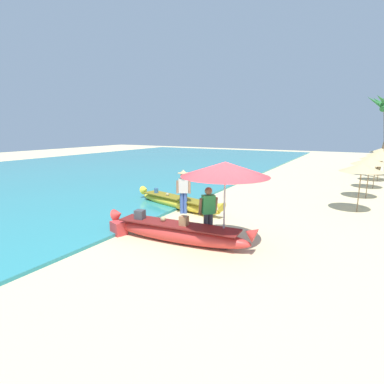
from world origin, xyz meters
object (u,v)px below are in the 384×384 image
object	(u,v)px
person_vendor_hatted	(183,188)
person_tourist_customer	(208,211)
boat_red_foreground	(177,232)
boat_yellow_midground	(178,202)
cooler_box	(119,228)
patio_umbrella_large	(225,169)

from	to	relation	value
person_vendor_hatted	person_tourist_customer	bearing A→B (deg)	-45.17
boat_red_foreground	boat_yellow_midground	bearing A→B (deg)	121.88
boat_yellow_midground	person_vendor_hatted	xyz separation A→B (m)	(0.59, -0.52, 0.73)
boat_yellow_midground	cooler_box	world-z (taller)	boat_yellow_midground
boat_red_foreground	cooler_box	distance (m)	1.95
boat_red_foreground	person_vendor_hatted	distance (m)	3.11
patio_umbrella_large	cooler_box	size ratio (longest dim) A/B	5.35
boat_red_foreground	cooler_box	xyz separation A→B (m)	(-1.92, -0.34, -0.10)
patio_umbrella_large	person_tourist_customer	bearing A→B (deg)	158.33
person_vendor_hatted	person_tourist_customer	distance (m)	3.01
boat_yellow_midground	cooler_box	bearing A→B (deg)	-88.72
boat_red_foreground	cooler_box	size ratio (longest dim) A/B	10.44
person_tourist_customer	boat_red_foreground	bearing A→B (deg)	-142.21
person_tourist_customer	patio_umbrella_large	bearing A→B (deg)	-21.67
boat_red_foreground	person_vendor_hatted	bearing A→B (deg)	117.65
boat_red_foreground	person_tourist_customer	xyz separation A→B (m)	(0.71, 0.55, 0.59)
boat_yellow_midground	patio_umbrella_large	size ratio (longest dim) A/B	1.96
person_vendor_hatted	cooler_box	world-z (taller)	person_vendor_hatted
person_tourist_customer	patio_umbrella_large	world-z (taller)	patio_umbrella_large
boat_yellow_midground	person_tourist_customer	distance (m)	3.85
cooler_box	boat_yellow_midground	bearing A→B (deg)	109.36
boat_yellow_midground	patio_umbrella_large	distance (m)	4.79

